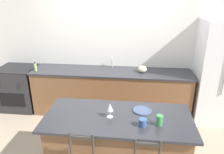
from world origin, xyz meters
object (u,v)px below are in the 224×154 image
at_px(oven_range, 20,88).
at_px(dinner_plate, 142,110).
at_px(tumbler_cup, 159,120).
at_px(wine_glass, 110,108).
at_px(soap_bottle, 35,67).
at_px(refrigerator, 221,73).
at_px(coffee_mug, 143,123).
at_px(pumpkin_decoration, 142,69).

distance_m(oven_range, dinner_plate, 2.99).
relative_size(oven_range, tumbler_cup, 7.06).
relative_size(wine_glass, soap_bottle, 1.02).
xyz_separation_m(refrigerator, tumbler_cup, (-1.29, -1.77, 0.02)).
bearing_deg(dinner_plate, oven_range, 150.04).
xyz_separation_m(wine_glass, soap_bottle, (-1.66, 1.51, -0.06)).
bearing_deg(dinner_plate, coffee_mug, -90.23).
height_order(refrigerator, tumbler_cup, refrigerator).
relative_size(pumpkin_decoration, soap_bottle, 0.91).
distance_m(wine_glass, soap_bottle, 2.24).
height_order(dinner_plate, wine_glass, wine_glass).
xyz_separation_m(wine_glass, pumpkin_decoration, (0.43, 1.67, -0.07)).
relative_size(dinner_plate, pumpkin_decoration, 1.51).
xyz_separation_m(oven_range, coffee_mug, (2.56, -1.82, 0.51)).
height_order(oven_range, coffee_mug, coffee_mug).
bearing_deg(dinner_plate, refrigerator, 44.63).
distance_m(coffee_mug, tumbler_cup, 0.20).
bearing_deg(refrigerator, dinner_plate, -135.37).
xyz_separation_m(oven_range, wine_glass, (2.15, -1.67, 0.60)).
xyz_separation_m(refrigerator, wine_glass, (-1.89, -1.65, 0.09)).
height_order(oven_range, tumbler_cup, tumbler_cup).
height_order(wine_glass, soap_bottle, wine_glass).
height_order(refrigerator, coffee_mug, refrigerator).
xyz_separation_m(coffee_mug, tumbler_cup, (0.19, 0.04, 0.02)).
xyz_separation_m(refrigerator, pumpkin_decoration, (-1.45, 0.01, 0.02)).
relative_size(oven_range, wine_glass, 4.82).
xyz_separation_m(pumpkin_decoration, soap_bottle, (-2.09, -0.15, 0.01)).
relative_size(refrigerator, coffee_mug, 15.62).
bearing_deg(refrigerator, wine_glass, -138.75).
distance_m(tumbler_cup, soap_bottle, 2.78).
height_order(wine_glass, tumbler_cup, wine_glass).
bearing_deg(refrigerator, soap_bottle, -177.69).
distance_m(coffee_mug, soap_bottle, 2.65).
bearing_deg(tumbler_cup, oven_range, 147.06).
bearing_deg(oven_range, wine_glass, -37.80).
relative_size(tumbler_cup, pumpkin_decoration, 0.77).
bearing_deg(oven_range, refrigerator, -0.23).
relative_size(refrigerator, soap_bottle, 10.46).
bearing_deg(soap_bottle, wine_glass, -42.34).
bearing_deg(coffee_mug, tumbler_cup, 12.12).
bearing_deg(refrigerator, oven_range, 179.77).
bearing_deg(soap_bottle, refrigerator, 2.31).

